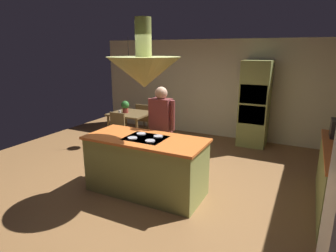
{
  "coord_description": "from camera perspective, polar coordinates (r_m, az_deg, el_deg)",
  "views": [
    {
      "loc": [
        2.24,
        -3.86,
        2.3
      ],
      "look_at": [
        0.1,
        0.4,
        1.0
      ],
      "focal_mm": 30.27,
      "sensor_mm": 36.0,
      "label": 1
    }
  ],
  "objects": [
    {
      "name": "person_at_island",
      "position": [
        5.13,
        -1.33,
        0.05
      ],
      "size": [
        0.53,
        0.22,
        1.66
      ],
      "color": "tan",
      "rests_on": "ground"
    },
    {
      "name": "chair_by_back_wall",
      "position": [
        7.74,
        -4.79,
        1.76
      ],
      "size": [
        0.4,
        0.4,
        0.87
      ],
      "rotation": [
        0.0,
        0.0,
        3.14
      ],
      "color": "brown",
      "rests_on": "ground"
    },
    {
      "name": "oven_tower",
      "position": [
        7.11,
        17.03,
        4.26
      ],
      "size": [
        0.66,
        0.62,
        2.05
      ],
      "color": "#8C934C",
      "rests_on": "ground"
    },
    {
      "name": "range_hood",
      "position": [
        4.3,
        -4.87,
        11.1
      ],
      "size": [
        1.1,
        1.1,
        1.0
      ],
      "color": "#8C934C"
    },
    {
      "name": "potted_plant_on_table",
      "position": [
        7.13,
        -8.61,
        3.98
      ],
      "size": [
        0.2,
        0.2,
        0.3
      ],
      "color": "#99382D",
      "rests_on": "dining_table"
    },
    {
      "name": "pendant_light_over_table",
      "position": [
        6.99,
        -7.87,
        11.51
      ],
      "size": [
        0.32,
        0.32,
        0.82
      ],
      "color": "beige"
    },
    {
      "name": "ground",
      "position": [
        5.02,
        -3.14,
        -12.04
      ],
      "size": [
        8.16,
        8.16,
        0.0
      ],
      "primitive_type": "plane",
      "color": "olive"
    },
    {
      "name": "chair_facing_island",
      "position": [
        6.7,
        -10.59,
        -0.58
      ],
      "size": [
        0.4,
        0.4,
        0.87
      ],
      "color": "brown",
      "rests_on": "ground"
    },
    {
      "name": "wall_back",
      "position": [
        7.72,
        9.6,
        7.4
      ],
      "size": [
        6.8,
        0.1,
        2.55
      ],
      "primitive_type": "cube",
      "color": "beige",
      "rests_on": "ground"
    },
    {
      "name": "dining_table",
      "position": [
        7.17,
        -7.52,
        1.8
      ],
      "size": [
        0.95,
        0.86,
        0.76
      ],
      "color": "brown",
      "rests_on": "ground"
    },
    {
      "name": "kitchen_island",
      "position": [
        4.66,
        -4.45,
        -7.85
      ],
      "size": [
        1.94,
        0.88,
        0.96
      ],
      "color": "#8C934C",
      "rests_on": "ground"
    },
    {
      "name": "cup_on_table",
      "position": [
        7.06,
        -9.68,
        2.8
      ],
      "size": [
        0.07,
        0.07,
        0.09
      ],
      "primitive_type": "cylinder",
      "color": "white",
      "rests_on": "dining_table"
    }
  ]
}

